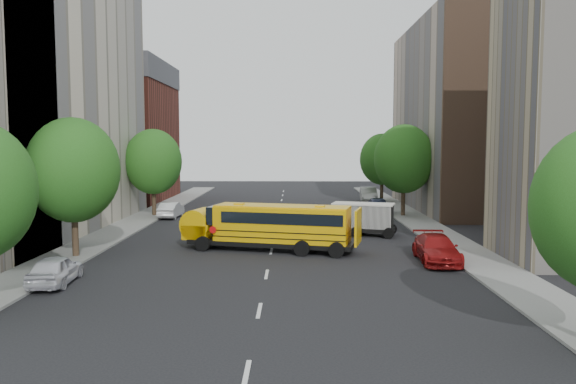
{
  "coord_description": "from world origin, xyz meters",
  "views": [
    {
      "loc": [
        1.31,
        -35.2,
        6.47
      ],
      "look_at": [
        0.97,
        2.0,
        3.21
      ],
      "focal_mm": 35.0,
      "sensor_mm": 36.0,
      "label": 1
    }
  ],
  "objects_px": {
    "safari_truck": "(357,218)",
    "parked_car_5": "(368,195)",
    "parked_car_3": "(436,249)",
    "street_tree_5": "(382,159)",
    "school_bus": "(269,225)",
    "street_tree_1": "(73,170)",
    "parked_car_1": "(171,210)",
    "parked_car_4": "(378,206)",
    "street_tree_4": "(404,159)",
    "street_tree_2": "(153,162)",
    "parked_car_0": "(55,270)"
  },
  "relations": [
    {
      "from": "parked_car_5",
      "to": "street_tree_1",
      "type": "bearing_deg",
      "value": -120.56
    },
    {
      "from": "street_tree_4",
      "to": "parked_car_4",
      "type": "height_order",
      "value": "street_tree_4"
    },
    {
      "from": "parked_car_4",
      "to": "school_bus",
      "type": "bearing_deg",
      "value": -116.17
    },
    {
      "from": "street_tree_4",
      "to": "parked_car_0",
      "type": "xyz_separation_m",
      "value": [
        -20.6,
        -24.03,
        -4.39
      ]
    },
    {
      "from": "street_tree_5",
      "to": "school_bus",
      "type": "relative_size",
      "value": 0.73
    },
    {
      "from": "street_tree_5",
      "to": "parked_car_4",
      "type": "relative_size",
      "value": 1.66
    },
    {
      "from": "street_tree_4",
      "to": "parked_car_1",
      "type": "relative_size",
      "value": 1.96
    },
    {
      "from": "street_tree_1",
      "to": "safari_truck",
      "type": "bearing_deg",
      "value": 25.5
    },
    {
      "from": "street_tree_2",
      "to": "parked_car_3",
      "type": "relative_size",
      "value": 1.53
    },
    {
      "from": "street_tree_1",
      "to": "parked_car_5",
      "type": "xyz_separation_m",
      "value": [
        20.6,
        30.29,
        -4.15
      ]
    },
    {
      "from": "street_tree_5",
      "to": "parked_car_4",
      "type": "bearing_deg",
      "value": -100.52
    },
    {
      "from": "street_tree_2",
      "to": "parked_car_5",
      "type": "relative_size",
      "value": 1.58
    },
    {
      "from": "street_tree_2",
      "to": "school_bus",
      "type": "relative_size",
      "value": 0.75
    },
    {
      "from": "street_tree_2",
      "to": "parked_car_1",
      "type": "relative_size",
      "value": 1.86
    },
    {
      "from": "safari_truck",
      "to": "parked_car_4",
      "type": "xyz_separation_m",
      "value": [
        3.25,
        11.47,
        -0.43
      ]
    },
    {
      "from": "parked_car_0",
      "to": "parked_car_1",
      "type": "distance_m",
      "value": 23.11
    },
    {
      "from": "safari_truck",
      "to": "parked_car_3",
      "type": "distance_m",
      "value": 9.61
    },
    {
      "from": "safari_truck",
      "to": "parked_car_5",
      "type": "height_order",
      "value": "safari_truck"
    },
    {
      "from": "school_bus",
      "to": "street_tree_5",
      "type": "bearing_deg",
      "value": 82.07
    },
    {
      "from": "parked_car_3",
      "to": "parked_car_4",
      "type": "distance_m",
      "value": 20.48
    },
    {
      "from": "street_tree_5",
      "to": "street_tree_2",
      "type": "bearing_deg",
      "value": -151.39
    },
    {
      "from": "parked_car_3",
      "to": "street_tree_2",
      "type": "bearing_deg",
      "value": 138.8
    },
    {
      "from": "parked_car_0",
      "to": "parked_car_5",
      "type": "height_order",
      "value": "parked_car_5"
    },
    {
      "from": "street_tree_2",
      "to": "parked_car_4",
      "type": "xyz_separation_m",
      "value": [
        20.05,
        1.48,
        -4.06
      ]
    },
    {
      "from": "safari_truck",
      "to": "parked_car_5",
      "type": "distance_m",
      "value": 22.61
    },
    {
      "from": "parked_car_3",
      "to": "parked_car_1",
      "type": "bearing_deg",
      "value": 137.71
    },
    {
      "from": "school_bus",
      "to": "parked_car_3",
      "type": "distance_m",
      "value": 9.82
    },
    {
      "from": "safari_truck",
      "to": "parked_car_5",
      "type": "bearing_deg",
      "value": 96.5
    },
    {
      "from": "parked_car_1",
      "to": "parked_car_4",
      "type": "xyz_separation_m",
      "value": [
        18.36,
        2.4,
        0.09
      ]
    },
    {
      "from": "street_tree_1",
      "to": "school_bus",
      "type": "bearing_deg",
      "value": 11.61
    },
    {
      "from": "safari_truck",
      "to": "street_tree_5",
      "type": "bearing_deg",
      "value": 92.88
    },
    {
      "from": "school_bus",
      "to": "parked_car_3",
      "type": "height_order",
      "value": "school_bus"
    },
    {
      "from": "street_tree_5",
      "to": "safari_truck",
      "type": "bearing_deg",
      "value": -103.31
    },
    {
      "from": "safari_truck",
      "to": "parked_car_1",
      "type": "relative_size",
      "value": 1.35
    },
    {
      "from": "parked_car_3",
      "to": "parked_car_5",
      "type": "relative_size",
      "value": 1.03
    },
    {
      "from": "parked_car_0",
      "to": "parked_car_4",
      "type": "relative_size",
      "value": 0.89
    },
    {
      "from": "street_tree_5",
      "to": "parked_car_4",
      "type": "xyz_separation_m",
      "value": [
        -1.95,
        -10.52,
        -3.93
      ]
    },
    {
      "from": "street_tree_4",
      "to": "street_tree_5",
      "type": "height_order",
      "value": "street_tree_4"
    },
    {
      "from": "street_tree_2",
      "to": "safari_truck",
      "type": "bearing_deg",
      "value": -30.74
    },
    {
      "from": "street_tree_2",
      "to": "school_bus",
      "type": "height_order",
      "value": "street_tree_2"
    },
    {
      "from": "school_bus",
      "to": "street_tree_1",
      "type": "bearing_deg",
      "value": -154.5
    },
    {
      "from": "street_tree_5",
      "to": "parked_car_4",
      "type": "height_order",
      "value": "street_tree_5"
    },
    {
      "from": "school_bus",
      "to": "parked_car_0",
      "type": "relative_size",
      "value": 2.54
    },
    {
      "from": "parked_car_3",
      "to": "parked_car_4",
      "type": "height_order",
      "value": "parked_car_4"
    },
    {
      "from": "parked_car_5",
      "to": "parked_car_1",
      "type": "bearing_deg",
      "value": -141.41
    },
    {
      "from": "parked_car_1",
      "to": "safari_truck",
      "type": "bearing_deg",
      "value": 150.84
    },
    {
      "from": "street_tree_5",
      "to": "parked_car_5",
      "type": "relative_size",
      "value": 1.54
    },
    {
      "from": "street_tree_5",
      "to": "parked_car_1",
      "type": "distance_m",
      "value": 24.41
    },
    {
      "from": "street_tree_4",
      "to": "safari_truck",
      "type": "bearing_deg",
      "value": -117.52
    },
    {
      "from": "safari_truck",
      "to": "school_bus",
      "type": "bearing_deg",
      "value": -119.49
    }
  ]
}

